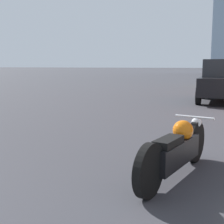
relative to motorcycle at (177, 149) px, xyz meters
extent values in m
cylinder|color=black|center=(0.13, 0.79, -0.06)|extent=(0.21, 0.67, 0.66)
cylinder|color=black|center=(-0.14, -0.85, -0.06)|extent=(0.21, 0.67, 0.66)
cube|color=black|center=(-0.01, -0.03, -0.04)|extent=(0.45, 1.29, 0.33)
sphere|color=orange|center=(0.04, 0.22, 0.23)|extent=(0.30, 0.30, 0.30)
cube|color=black|center=(-0.05, -0.30, 0.17)|extent=(0.31, 0.61, 0.10)
sphere|color=silver|center=(0.14, 0.82, 0.25)|extent=(0.16, 0.16, 0.16)
cylinder|color=silver|center=(0.12, 0.70, 0.36)|extent=(0.62, 0.14, 0.04)
cube|color=black|center=(-0.18, 9.76, 0.32)|extent=(1.94, 4.13, 0.72)
cube|color=#23282D|center=(-0.18, 9.76, 1.04)|extent=(1.55, 2.02, 0.73)
cylinder|color=black|center=(-1.06, 10.96, -0.04)|extent=(0.24, 0.71, 0.70)
cylinder|color=black|center=(-0.90, 8.46, -0.04)|extent=(0.24, 0.71, 0.70)
cylinder|color=black|center=(-0.98, 22.04, -0.07)|extent=(0.25, 0.66, 0.64)
cylinder|color=black|center=(-1.20, 19.29, -0.07)|extent=(0.25, 0.66, 0.64)
camera|label=1|loc=(0.85, -4.24, 1.16)|focal=50.00mm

